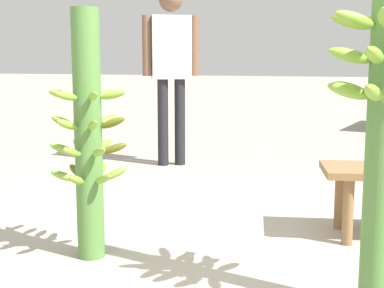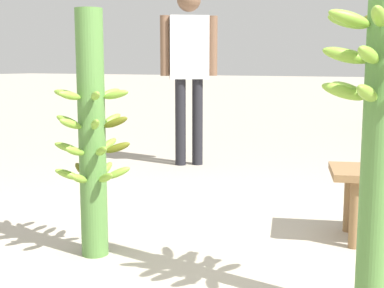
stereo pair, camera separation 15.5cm
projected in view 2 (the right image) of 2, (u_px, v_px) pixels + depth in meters
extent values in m
cylinder|color=#4C7A38|center=(92.00, 135.00, 2.71)|extent=(0.14, 0.14, 1.26)
ellipsoid|color=#75A333|center=(111.00, 93.00, 2.78)|extent=(0.07, 0.14, 0.07)
ellipsoid|color=#75A333|center=(87.00, 93.00, 2.80)|extent=(0.13, 0.12, 0.07)
ellipsoid|color=#75A333|center=(66.00, 94.00, 2.70)|extent=(0.14, 0.08, 0.07)
ellipsoid|color=#75A333|center=(70.00, 96.00, 2.58)|extent=(0.07, 0.14, 0.07)
ellipsoid|color=#75A333|center=(95.00, 96.00, 2.56)|extent=(0.13, 0.12, 0.07)
ellipsoid|color=#75A333|center=(116.00, 95.00, 2.66)|extent=(0.14, 0.08, 0.07)
ellipsoid|color=#75A333|center=(88.00, 119.00, 2.82)|extent=(0.13, 0.12, 0.08)
ellipsoid|color=#75A333|center=(68.00, 121.00, 2.73)|extent=(0.14, 0.07, 0.08)
ellipsoid|color=#75A333|center=(71.00, 124.00, 2.61)|extent=(0.07, 0.14, 0.08)
ellipsoid|color=#75A333|center=(95.00, 124.00, 2.58)|extent=(0.13, 0.12, 0.08)
ellipsoid|color=#545914|center=(116.00, 122.00, 2.67)|extent=(0.14, 0.07, 0.08)
ellipsoid|color=#75A333|center=(111.00, 120.00, 2.79)|extent=(0.07, 0.14, 0.08)
ellipsoid|color=#75A333|center=(108.00, 144.00, 2.83)|extent=(0.04, 0.14, 0.08)
ellipsoid|color=#75A333|center=(84.00, 144.00, 2.83)|extent=(0.14, 0.11, 0.08)
ellipsoid|color=#75A333|center=(67.00, 148.00, 2.72)|extent=(0.14, 0.10, 0.08)
ellipsoid|color=#75A333|center=(75.00, 151.00, 2.61)|extent=(0.04, 0.14, 0.08)
ellipsoid|color=#75A333|center=(101.00, 151.00, 2.61)|extent=(0.14, 0.11, 0.08)
ellipsoid|color=#545914|center=(118.00, 148.00, 2.72)|extent=(0.14, 0.10, 0.08)
ellipsoid|color=#75A333|center=(106.00, 178.00, 2.64)|extent=(0.14, 0.09, 0.09)
ellipsoid|color=#75A333|center=(118.00, 173.00, 2.76)|extent=(0.13, 0.11, 0.09)
ellipsoid|color=#75A333|center=(106.00, 169.00, 2.86)|extent=(0.05, 0.14, 0.09)
ellipsoid|color=#545914|center=(81.00, 170.00, 2.84)|extent=(0.14, 0.09, 0.09)
ellipsoid|color=#75A333|center=(68.00, 174.00, 2.72)|extent=(0.13, 0.11, 0.09)
ellipsoid|color=#75A333|center=(79.00, 179.00, 2.62)|extent=(0.05, 0.14, 0.09)
cylinder|color=#4C7A38|center=(379.00, 110.00, 1.99)|extent=(0.12, 0.12, 1.64)
ellipsoid|color=#75A333|center=(379.00, 16.00, 1.82)|extent=(0.05, 0.18, 0.09)
ellipsoid|color=#545914|center=(372.00, 22.00, 2.08)|extent=(0.12, 0.18, 0.09)
ellipsoid|color=#75A333|center=(348.00, 21.00, 2.03)|extent=(0.18, 0.08, 0.09)
ellipsoid|color=#75A333|center=(350.00, 19.00, 1.91)|extent=(0.17, 0.15, 0.09)
ellipsoid|color=#545914|center=(378.00, 56.00, 2.09)|extent=(0.09, 0.18, 0.09)
ellipsoid|color=#75A333|center=(350.00, 56.00, 2.07)|extent=(0.18, 0.12, 0.09)
ellipsoid|color=#75A333|center=(345.00, 55.00, 1.96)|extent=(0.18, 0.13, 0.09)
ellipsoid|color=#75A333|center=(369.00, 55.00, 1.85)|extent=(0.08, 0.18, 0.09)
ellipsoid|color=#75A333|center=(344.00, 92.00, 1.98)|extent=(0.18, 0.13, 0.09)
ellipsoid|color=#75A333|center=(367.00, 93.00, 1.87)|extent=(0.08, 0.18, 0.09)
ellipsoid|color=#75A333|center=(376.00, 90.00, 2.11)|extent=(0.09, 0.18, 0.09)
ellipsoid|color=#75A333|center=(349.00, 90.00, 2.09)|extent=(0.18, 0.11, 0.09)
cylinder|color=black|center=(181.00, 122.00, 5.22)|extent=(0.14, 0.14, 0.84)
cylinder|color=black|center=(197.00, 122.00, 5.24)|extent=(0.14, 0.14, 0.84)
cube|color=white|center=(189.00, 48.00, 5.12)|extent=(0.40, 0.35, 0.60)
cylinder|color=brown|center=(165.00, 46.00, 5.10)|extent=(0.12, 0.12, 0.57)
cylinder|color=brown|center=(213.00, 46.00, 5.15)|extent=(0.12, 0.12, 0.57)
sphere|color=brown|center=(189.00, 0.00, 5.06)|extent=(0.23, 0.23, 0.23)
cylinder|color=olive|center=(349.00, 201.00, 3.16)|extent=(0.06, 0.06, 0.37)
cylinder|color=olive|center=(355.00, 215.00, 2.87)|extent=(0.06, 0.06, 0.37)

